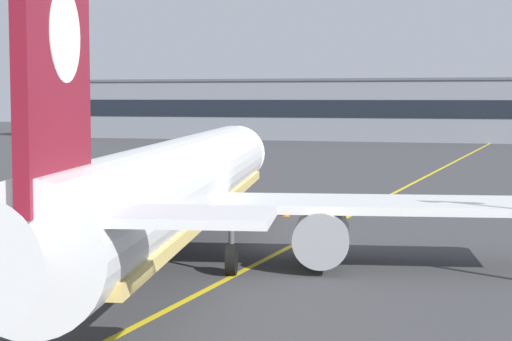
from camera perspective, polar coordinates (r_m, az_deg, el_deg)
name	(u,v)px	position (r m, az deg, el deg)	size (l,w,h in m)	color
taxiway_centreline	(344,219)	(53.08, 5.67, -3.08)	(0.30, 180.00, 0.01)	yellow
airliner_foreground	(177,187)	(38.12, -5.09, -1.07)	(32.33, 41.28, 11.65)	white
safety_cone_by_nose_gear	(286,212)	(53.86, 1.93, -2.68)	(0.44, 0.44, 0.55)	orange
terminal_building	(511,110)	(146.62, 16.03, 3.74)	(164.65, 12.40, 10.12)	gray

